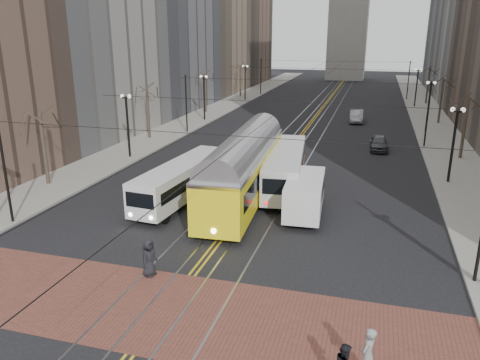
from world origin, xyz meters
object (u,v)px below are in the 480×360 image
Objects in this scene: pedestrian_a at (149,258)px; pedestrian_b at (368,355)px; streetcar at (244,173)px; cargo_van at (305,197)px; rear_bus at (285,170)px; transit_bus at (182,182)px; sedan_grey at (379,143)px; sedan_silver at (356,116)px.

pedestrian_b is (10.17, -4.44, 0.05)m from pedestrian_a.
pedestrian_a is (-1.43, -11.73, -0.90)m from streetcar.
pedestrian_a is at bearing -125.05° from cargo_van.
cargo_van is at bearing -72.66° from rear_bus.
streetcar is 7.94× the size of pedestrian_b.
streetcar reaches higher than transit_bus.
transit_bus is at bearing 23.59° from pedestrian_a.
pedestrian_b is (8.73, -16.17, -0.85)m from streetcar.
pedestrian_a is (-10.41, -29.07, 0.23)m from sedan_grey.
sedan_silver is at bearing -153.38° from pedestrian_b.
transit_bus is 2.26× the size of sedan_silver.
transit_bus is 19.47m from pedestrian_b.
pedestrian_b is (6.43, -19.16, -0.45)m from rear_bus.
transit_bus reaches higher than cargo_van.
pedestrian_b is at bearing -77.06° from cargo_van.
sedan_grey is 0.89× the size of sedan_silver.
transit_bus is 10.59m from pedestrian_a.
sedan_grey is at bearing 59.34° from streetcar.
pedestrian_a is (-7.52, -43.95, 0.17)m from sedan_silver.
sedan_grey is 2.24× the size of pedestrian_a.
sedan_silver is (3.79, 29.23, -0.68)m from rear_bus.
transit_bus is 35.18m from sedan_silver.
sedan_silver is at bearing 83.66° from cargo_van.
cargo_van is at bearing -21.97° from pedestrian_a.
pedestrian_a is 11.10m from pedestrian_b.
transit_bus is 1.87× the size of cargo_van.
sedan_silver is 48.47m from pedestrian_b.
sedan_silver reaches higher than sedan_grey.
rear_bus is at bearing -137.95° from pedestrian_b.
streetcar reaches higher than sedan_silver.
cargo_van is 11.41m from pedestrian_a.
rear_bus is (6.33, 4.46, 0.13)m from transit_bus.
pedestrian_b is (-0.24, -33.51, 0.29)m from sedan_grey.
cargo_van is 14.80m from pedestrian_b.
cargo_van is 34.26m from sedan_silver.
cargo_van reaches higher than sedan_silver.
rear_bus is 1.96× the size of cargo_van.
rear_bus is at bearing 49.15° from streetcar.
streetcar is at bearing -134.01° from rear_bus.
streetcar is 32.81m from sedan_silver.
rear_bus is 15.20m from pedestrian_a.
streetcar is 11.85m from pedestrian_a.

